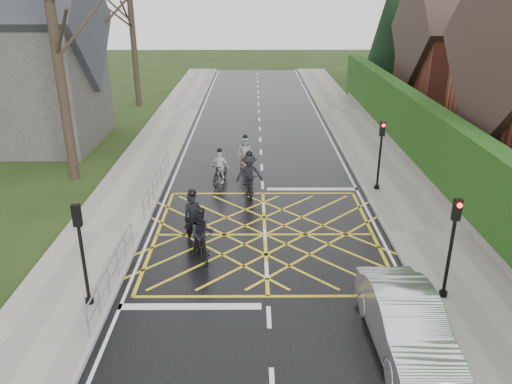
{
  "coord_description": "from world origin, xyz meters",
  "views": [
    {
      "loc": [
        -0.42,
        -16.48,
        8.46
      ],
      "look_at": [
        -0.32,
        1.01,
        1.3
      ],
      "focal_mm": 35.0,
      "sensor_mm": 36.0,
      "label": 1
    }
  ],
  "objects_px": {
    "cyclist_back": "(202,239)",
    "cyclist_front": "(220,170)",
    "cyclist_lead": "(245,157)",
    "car": "(406,323)",
    "cyclist_rear": "(193,226)",
    "cyclist_mid": "(249,179)"
  },
  "relations": [
    {
      "from": "cyclist_back",
      "to": "cyclist_front",
      "type": "xyz_separation_m",
      "value": [
        0.17,
        6.97,
        -0.07
      ]
    },
    {
      "from": "cyclist_back",
      "to": "cyclist_front",
      "type": "height_order",
      "value": "cyclist_back"
    },
    {
      "from": "cyclist_lead",
      "to": "car",
      "type": "bearing_deg",
      "value": -76.33
    },
    {
      "from": "cyclist_lead",
      "to": "car",
      "type": "relative_size",
      "value": 0.4
    },
    {
      "from": "cyclist_rear",
      "to": "cyclist_mid",
      "type": "distance_m",
      "value": 4.99
    },
    {
      "from": "cyclist_lead",
      "to": "cyclist_rear",
      "type": "bearing_deg",
      "value": -105.4
    },
    {
      "from": "cyclist_rear",
      "to": "car",
      "type": "distance_m",
      "value": 8.19
    },
    {
      "from": "cyclist_rear",
      "to": "car",
      "type": "height_order",
      "value": "cyclist_rear"
    },
    {
      "from": "cyclist_rear",
      "to": "cyclist_back",
      "type": "bearing_deg",
      "value": -88.07
    },
    {
      "from": "cyclist_rear",
      "to": "cyclist_lead",
      "type": "relative_size",
      "value": 1.24
    },
    {
      "from": "cyclist_mid",
      "to": "cyclist_lead",
      "type": "height_order",
      "value": "cyclist_mid"
    },
    {
      "from": "cyclist_mid",
      "to": "car",
      "type": "bearing_deg",
      "value": -75.6
    },
    {
      "from": "cyclist_rear",
      "to": "cyclist_back",
      "type": "distance_m",
      "value": 1.11
    },
    {
      "from": "cyclist_back",
      "to": "car",
      "type": "height_order",
      "value": "cyclist_back"
    },
    {
      "from": "cyclist_mid",
      "to": "cyclist_front",
      "type": "xyz_separation_m",
      "value": [
        -1.38,
        1.34,
        -0.1
      ]
    },
    {
      "from": "cyclist_front",
      "to": "cyclist_lead",
      "type": "bearing_deg",
      "value": 80.07
    },
    {
      "from": "cyclist_back",
      "to": "car",
      "type": "distance_m",
      "value": 7.2
    },
    {
      "from": "cyclist_back",
      "to": "cyclist_mid",
      "type": "relative_size",
      "value": 0.9
    },
    {
      "from": "cyclist_lead",
      "to": "cyclist_front",
      "type": "bearing_deg",
      "value": -121.75
    },
    {
      "from": "cyclist_mid",
      "to": "cyclist_back",
      "type": "bearing_deg",
      "value": -112.2
    },
    {
      "from": "cyclist_mid",
      "to": "car",
      "type": "height_order",
      "value": "cyclist_mid"
    },
    {
      "from": "cyclist_rear",
      "to": "cyclist_mid",
      "type": "xyz_separation_m",
      "value": [
        1.95,
        4.59,
        0.06
      ]
    }
  ]
}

